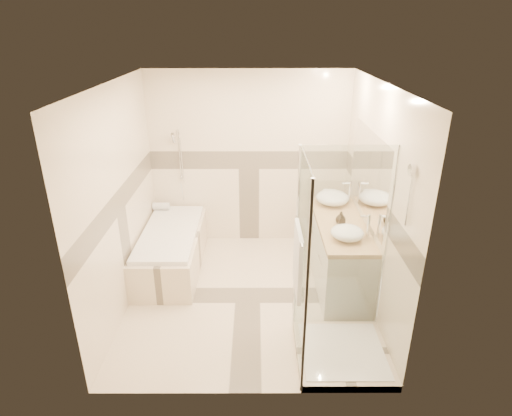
{
  "coord_description": "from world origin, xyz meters",
  "views": [
    {
      "loc": [
        0.09,
        -4.35,
        3.04
      ],
      "look_at": [
        0.1,
        0.25,
        1.05
      ],
      "focal_mm": 30.0,
      "sensor_mm": 36.0,
      "label": 1
    }
  ],
  "objects_px": {
    "shower_enclosure": "(332,310)",
    "vessel_sink_far": "(347,233)",
    "vessel_sink_near": "(332,198)",
    "vanity": "(338,252)",
    "amenity_bottle_a": "(342,220)",
    "bathtub": "(171,247)",
    "amenity_bottle_b": "(341,218)"
  },
  "relations": [
    {
      "from": "shower_enclosure",
      "to": "vessel_sink_near",
      "type": "distance_m",
      "value": 1.89
    },
    {
      "from": "bathtub",
      "to": "amenity_bottle_a",
      "type": "relative_size",
      "value": 10.97
    },
    {
      "from": "shower_enclosure",
      "to": "vessel_sink_far",
      "type": "height_order",
      "value": "shower_enclosure"
    },
    {
      "from": "vanity",
      "to": "amenity_bottle_a",
      "type": "xyz_separation_m",
      "value": [
        -0.02,
        -0.11,
        0.5
      ]
    },
    {
      "from": "shower_enclosure",
      "to": "vanity",
      "type": "bearing_deg",
      "value": 77.03
    },
    {
      "from": "amenity_bottle_a",
      "to": "bathtub",
      "type": "bearing_deg",
      "value": 167.69
    },
    {
      "from": "amenity_bottle_b",
      "to": "vessel_sink_near",
      "type": "bearing_deg",
      "value": 90.0
    },
    {
      "from": "vessel_sink_near",
      "to": "vessel_sink_far",
      "type": "distance_m",
      "value": 0.99
    },
    {
      "from": "bathtub",
      "to": "vessel_sink_far",
      "type": "xyz_separation_m",
      "value": [
        2.13,
        -0.79,
        0.62
      ]
    },
    {
      "from": "vessel_sink_far",
      "to": "vanity",
      "type": "bearing_deg",
      "value": 87.43
    },
    {
      "from": "vanity",
      "to": "amenity_bottle_a",
      "type": "distance_m",
      "value": 0.51
    },
    {
      "from": "vanity",
      "to": "shower_enclosure",
      "type": "bearing_deg",
      "value": -102.97
    },
    {
      "from": "vanity",
      "to": "amenity_bottle_b",
      "type": "bearing_deg",
      "value": -109.92
    },
    {
      "from": "amenity_bottle_b",
      "to": "vanity",
      "type": "bearing_deg",
      "value": 70.08
    },
    {
      "from": "vessel_sink_far",
      "to": "amenity_bottle_a",
      "type": "height_order",
      "value": "amenity_bottle_a"
    },
    {
      "from": "shower_enclosure",
      "to": "amenity_bottle_a",
      "type": "height_order",
      "value": "shower_enclosure"
    },
    {
      "from": "amenity_bottle_a",
      "to": "shower_enclosure",
      "type": "bearing_deg",
      "value": -103.28
    },
    {
      "from": "bathtub",
      "to": "vessel_sink_near",
      "type": "distance_m",
      "value": 2.23
    },
    {
      "from": "vessel_sink_near",
      "to": "vessel_sink_far",
      "type": "bearing_deg",
      "value": -90.0
    },
    {
      "from": "vessel_sink_near",
      "to": "amenity_bottle_b",
      "type": "bearing_deg",
      "value": -90.0
    },
    {
      "from": "bathtub",
      "to": "vanity",
      "type": "xyz_separation_m",
      "value": [
        2.15,
        -0.35,
        0.12
      ]
    },
    {
      "from": "bathtub",
      "to": "vessel_sink_near",
      "type": "xyz_separation_m",
      "value": [
        2.13,
        0.2,
        0.63
      ]
    },
    {
      "from": "vanity",
      "to": "amenity_bottle_b",
      "type": "height_order",
      "value": "amenity_bottle_b"
    },
    {
      "from": "bathtub",
      "to": "amenity_bottle_b",
      "type": "height_order",
      "value": "amenity_bottle_b"
    },
    {
      "from": "amenity_bottle_b",
      "to": "amenity_bottle_a",
      "type": "bearing_deg",
      "value": -90.0
    },
    {
      "from": "vanity",
      "to": "bathtub",
      "type": "bearing_deg",
      "value": 170.75
    },
    {
      "from": "vanity",
      "to": "amenity_bottle_b",
      "type": "distance_m",
      "value": 0.5
    },
    {
      "from": "shower_enclosure",
      "to": "vessel_sink_far",
      "type": "xyz_separation_m",
      "value": [
        0.27,
        0.83,
        0.42
      ]
    },
    {
      "from": "shower_enclosure",
      "to": "vessel_sink_far",
      "type": "distance_m",
      "value": 0.97
    },
    {
      "from": "vessel_sink_far",
      "to": "shower_enclosure",
      "type": "bearing_deg",
      "value": -108.28
    },
    {
      "from": "vanity",
      "to": "amenity_bottle_a",
      "type": "height_order",
      "value": "amenity_bottle_a"
    },
    {
      "from": "vanity",
      "to": "amenity_bottle_a",
      "type": "relative_size",
      "value": 10.46
    }
  ]
}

